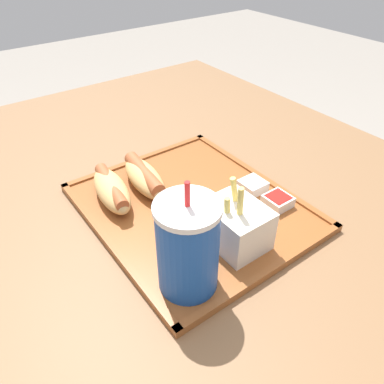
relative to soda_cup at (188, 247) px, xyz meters
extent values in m
cube|color=brown|center=(0.13, -0.07, -0.45)|extent=(1.38, 1.13, 0.73)
cube|color=brown|center=(0.14, -0.11, -0.08)|extent=(0.40, 0.34, 0.01)
cube|color=brown|center=(0.14, -0.27, -0.07)|extent=(0.40, 0.01, 0.00)
cube|color=brown|center=(0.14, 0.06, -0.07)|extent=(0.40, 0.01, 0.00)
cube|color=brown|center=(-0.05, -0.11, -0.07)|extent=(0.01, 0.34, 0.00)
cube|color=brown|center=(0.33, -0.11, -0.07)|extent=(0.01, 0.34, 0.00)
cylinder|color=#194CA5|center=(0.00, 0.00, 0.00)|extent=(0.08, 0.08, 0.13)
cylinder|color=silver|center=(0.00, 0.00, 0.07)|extent=(0.09, 0.09, 0.01)
cylinder|color=red|center=(0.00, 0.00, 0.09)|extent=(0.01, 0.01, 0.03)
ellipsoid|color=tan|center=(0.24, 0.00, -0.05)|extent=(0.15, 0.07, 0.04)
cylinder|color=#9E512D|center=(0.24, 0.00, -0.04)|extent=(0.13, 0.04, 0.02)
ellipsoid|color=tan|center=(0.24, -0.07, -0.05)|extent=(0.15, 0.07, 0.04)
cylinder|color=#9E512D|center=(0.24, -0.07, -0.04)|extent=(0.13, 0.04, 0.03)
cube|color=silver|center=(0.02, -0.11, -0.04)|extent=(0.10, 0.08, 0.07)
cylinder|color=#EACC60|center=(0.02, -0.09, -0.01)|extent=(0.01, 0.01, 0.07)
cylinder|color=#EACC60|center=(0.04, -0.12, 0.00)|extent=(0.02, 0.02, 0.08)
cylinder|color=#EACC60|center=(0.01, -0.10, 0.00)|extent=(0.01, 0.01, 0.09)
cube|color=silver|center=(0.11, -0.23, -0.06)|extent=(0.04, 0.04, 0.02)
cube|color=white|center=(0.11, -0.23, -0.05)|extent=(0.04, 0.04, 0.00)
cube|color=silver|center=(0.05, -0.23, -0.06)|extent=(0.04, 0.04, 0.02)
cube|color=#B21914|center=(0.05, -0.23, -0.05)|extent=(0.04, 0.04, 0.00)
camera|label=1|loc=(-0.29, 0.20, 0.36)|focal=35.00mm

